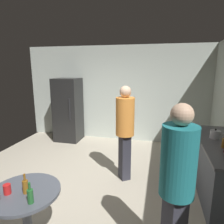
{
  "coord_description": "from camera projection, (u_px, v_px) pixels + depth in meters",
  "views": [
    {
      "loc": [
        1.27,
        -3.05,
        2.1
      ],
      "look_at": [
        0.39,
        0.64,
        1.26
      ],
      "focal_mm": 32.41,
      "sensor_mm": 36.0,
      "label": 1
    }
  ],
  "objects": [
    {
      "name": "ground_plane",
      "position": [
        83.0,
        189.0,
        3.65
      ],
      "size": [
        5.2,
        5.2,
        0.1
      ],
      "primitive_type": "cube",
      "color": "#B2A893"
    },
    {
      "name": "wall_back",
      "position": [
        115.0,
        94.0,
        5.85
      ],
      "size": [
        5.32,
        0.06,
        2.7
      ],
      "primitive_type": "cube",
      "color": "beige",
      "rests_on": "ground_plane"
    },
    {
      "name": "refrigerator",
      "position": [
        68.0,
        110.0,
        5.83
      ],
      "size": [
        0.7,
        0.68,
        1.8
      ],
      "color": "black",
      "rests_on": "ground_plane"
    },
    {
      "name": "kitchen_counter",
      "position": [
        218.0,
        167.0,
        3.4
      ],
      "size": [
        0.64,
        1.97,
        0.9
      ],
      "color": "#4C515B",
      "rests_on": "ground_plane"
    },
    {
      "name": "kettle",
      "position": [
        215.0,
        134.0,
        3.47
      ],
      "size": [
        0.24,
        0.17,
        0.18
      ],
      "color": "#B2B2B7",
      "rests_on": "kitchen_counter"
    },
    {
      "name": "beer_bottle_on_counter",
      "position": [
        224.0,
        143.0,
        3.05
      ],
      "size": [
        0.06,
        0.06,
        0.23
      ],
      "color": "#8C5919",
      "rests_on": "kitchen_counter"
    },
    {
      "name": "foreground_table",
      "position": [
        25.0,
        199.0,
        2.3
      ],
      "size": [
        0.8,
        0.8,
        0.73
      ],
      "color": "#4C515B",
      "rests_on": "ground_plane"
    },
    {
      "name": "beer_bottle_amber",
      "position": [
        25.0,
        186.0,
        2.22
      ],
      "size": [
        0.06,
        0.06,
        0.23
      ],
      "color": "#8C5919",
      "rests_on": "foreground_table"
    },
    {
      "name": "beer_bottle_green",
      "position": [
        30.0,
        196.0,
        2.06
      ],
      "size": [
        0.06,
        0.06,
        0.23
      ],
      "color": "#26662D",
      "rests_on": "foreground_table"
    },
    {
      "name": "plastic_cup_red",
      "position": [
        7.0,
        189.0,
        2.22
      ],
      "size": [
        0.08,
        0.08,
        0.11
      ],
      "primitive_type": "cylinder",
      "color": "red",
      "rests_on": "foreground_table"
    },
    {
      "name": "person_in_teal_shirt",
      "position": [
        177.0,
        178.0,
        1.95
      ],
      "size": [
        0.46,
        0.46,
        1.79
      ],
      "rotation": [
        0.0,
        0.0,
        -2.66
      ],
      "color": "#2D2D38",
      "rests_on": "ground_plane"
    },
    {
      "name": "person_in_orange_shirt",
      "position": [
        125.0,
        126.0,
        3.7
      ],
      "size": [
        0.47,
        0.47,
        1.78
      ],
      "rotation": [
        0.0,
        0.0,
        -2.56
      ],
      "color": "#2D2D38",
      "rests_on": "ground_plane"
    }
  ]
}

